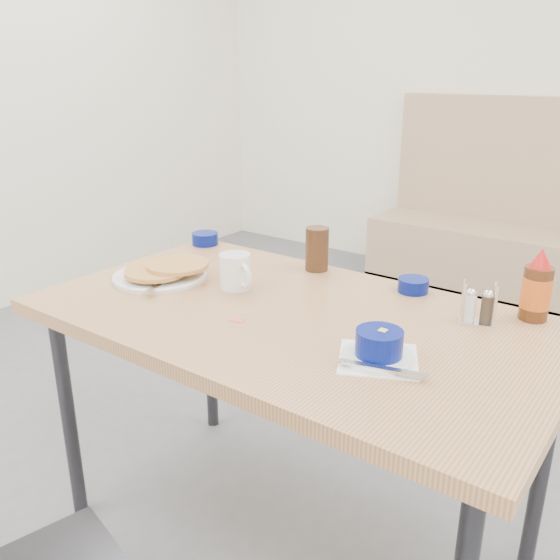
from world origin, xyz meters
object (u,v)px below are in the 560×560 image
Objects in this scene: creamer_bowl at (205,239)px; booth_bench at (530,245)px; condiment_caddy at (478,309)px; butter_bowl at (413,285)px; coffee_mug at (236,271)px; syrup_bottle at (537,289)px; dining_table at (292,333)px; pancake_plate at (162,272)px; grits_setting at (379,348)px; amber_tumbler at (317,249)px.

booth_bench is at bearing 73.74° from creamer_bowl.
butter_bowl is at bearing 131.31° from condiment_caddy.
syrup_bottle reaches higher than coffee_mug.
coffee_mug is 1.22× the size of condiment_caddy.
pancake_plate reaches higher than dining_table.
pancake_plate is 0.94m from condiment_caddy.
coffee_mug is at bearing 163.77° from grits_setting.
butter_bowl is 0.25m from condiment_caddy.
amber_tumbler reaches higher than dining_table.
booth_bench is 19.62× the size of creamer_bowl.
booth_bench reaches higher than dining_table.
amber_tumbler is 0.58m from condiment_caddy.
pancake_plate is 0.39m from creamer_bowl.
pancake_plate is at bearing -66.95° from creamer_bowl.
syrup_bottle reaches higher than pancake_plate.
amber_tumbler reaches higher than coffee_mug.
creamer_bowl is 0.69× the size of amber_tumbler.
butter_bowl is at bearing 33.25° from coffee_mug.
condiment_caddy reaches higher than grits_setting.
dining_table is 9.93× the size of amber_tumbler.
coffee_mug is 1.37× the size of creamer_bowl.
booth_bench is at bearing 84.40° from coffee_mug.
syrup_bottle is at bearing 0.00° from creamer_bowl.
dining_table is at bearing -90.00° from booth_bench.
syrup_bottle is (0.34, 0.00, 0.06)m from butter_bowl.
coffee_mug reaches higher than grits_setting.
syrup_bottle is at bearing -76.40° from booth_bench.
coffee_mug is at bearing -146.75° from butter_bowl.
creamer_bowl is (-0.15, 0.36, 0.00)m from pancake_plate.
syrup_bottle is at bearing 22.73° from condiment_caddy.
pancake_plate is (-0.49, -2.55, 0.43)m from booth_bench.
creamer_bowl is 0.89× the size of condiment_caddy.
coffee_mug is 0.83m from syrup_bottle.
booth_bench is 2.25m from amber_tumbler.
coffee_mug reaches higher than dining_table.
butter_bowl reaches higher than dining_table.
grits_setting is at bearing -16.23° from coffee_mug.
creamer_bowl reaches higher than butter_bowl.
condiment_caddy is (0.11, 0.34, 0.01)m from grits_setting.
creamer_bowl is 0.83m from butter_bowl.
grits_setting reaches higher than pancake_plate.
amber_tumbler reaches higher than butter_bowl.
coffee_mug is 0.49m from creamer_bowl.
pancake_plate is at bearing -177.98° from dining_table.
grits_setting is 2.83× the size of butter_bowl.
dining_table is 10.55× the size of coffee_mug.
booth_bench is 13.48× the size of amber_tumbler.
dining_table is at bearing -27.98° from creamer_bowl.
butter_bowl is at bearing -84.95° from booth_bench.
syrup_bottle reaches higher than creamer_bowl.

